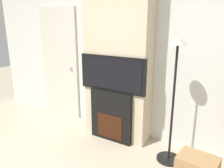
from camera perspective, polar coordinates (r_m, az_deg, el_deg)
wall_back at (r=3.52m, az=3.33°, el=8.28°), size 6.00×0.06×2.70m
chimney_breast at (r=3.34m, az=1.62°, el=7.89°), size 1.04×0.36×2.70m
fireplace at (r=3.45m, az=-0.01°, el=-8.26°), size 0.70×0.15×0.81m
television at (r=3.23m, az=-0.03°, el=2.71°), size 1.08×0.07×0.53m
floor_lamp at (r=2.82m, az=15.94°, el=-1.18°), size 0.33×0.33×1.65m
entry_door at (r=4.35m, az=-13.52°, el=5.18°), size 0.87×0.09×2.08m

